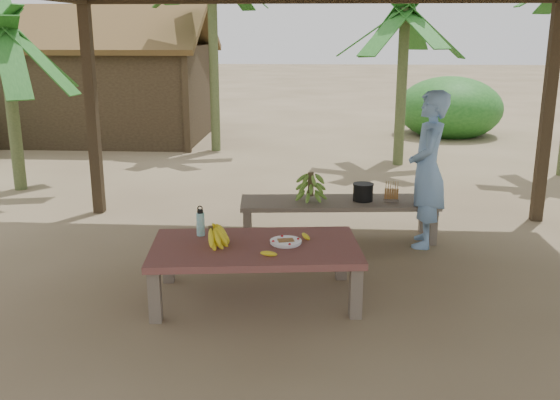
# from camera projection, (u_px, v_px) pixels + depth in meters

# --- Properties ---
(ground) EXTENTS (80.00, 80.00, 0.00)m
(ground) POSITION_uv_depth(u_px,v_px,m) (310.00, 286.00, 5.80)
(ground) COLOR brown
(ground) RESTS_ON ground
(work_table) EXTENTS (1.90, 1.19, 0.50)m
(work_table) POSITION_uv_depth(u_px,v_px,m) (255.00, 252.00, 5.43)
(work_table) COLOR brown
(work_table) RESTS_ON ground
(bench) EXTENTS (2.24, 0.79, 0.45)m
(bench) POSITION_uv_depth(u_px,v_px,m) (338.00, 205.00, 7.04)
(bench) COLOR brown
(bench) RESTS_ON ground
(ripe_banana_bunch) EXTENTS (0.34, 0.31, 0.19)m
(ripe_banana_bunch) POSITION_uv_depth(u_px,v_px,m) (211.00, 235.00, 5.40)
(ripe_banana_bunch) COLOR yellow
(ripe_banana_bunch) RESTS_ON work_table
(plate) EXTENTS (0.28, 0.28, 0.04)m
(plate) POSITION_uv_depth(u_px,v_px,m) (286.00, 242.00, 5.44)
(plate) COLOR white
(plate) RESTS_ON work_table
(loose_banana_front) EXTENTS (0.15, 0.07, 0.04)m
(loose_banana_front) POSITION_uv_depth(u_px,v_px,m) (269.00, 254.00, 5.15)
(loose_banana_front) COLOR yellow
(loose_banana_front) RESTS_ON work_table
(loose_banana_side) EXTENTS (0.11, 0.14, 0.04)m
(loose_banana_side) POSITION_uv_depth(u_px,v_px,m) (306.00, 236.00, 5.58)
(loose_banana_side) COLOR yellow
(loose_banana_side) RESTS_ON work_table
(water_flask) EXTENTS (0.07, 0.07, 0.28)m
(water_flask) POSITION_uv_depth(u_px,v_px,m) (201.00, 223.00, 5.65)
(water_flask) COLOR #3BB7B8
(water_flask) RESTS_ON work_table
(green_banana_stalk) EXTENTS (0.33, 0.33, 0.35)m
(green_banana_stalk) POSITION_uv_depth(u_px,v_px,m) (311.00, 186.00, 6.97)
(green_banana_stalk) COLOR #598C2D
(green_banana_stalk) RESTS_ON bench
(cooking_pot) EXTENTS (0.22, 0.22, 0.19)m
(cooking_pot) POSITION_uv_depth(u_px,v_px,m) (363.00, 192.00, 7.00)
(cooking_pot) COLOR black
(cooking_pot) RESTS_ON bench
(skewer_rack) EXTENTS (0.19, 0.10, 0.24)m
(skewer_rack) POSITION_uv_depth(u_px,v_px,m) (392.00, 191.00, 6.96)
(skewer_rack) COLOR #A57F47
(skewer_rack) RESTS_ON bench
(woman) EXTENTS (0.51, 0.68, 1.70)m
(woman) POSITION_uv_depth(u_px,v_px,m) (427.00, 170.00, 6.72)
(woman) COLOR #6E98D0
(woman) RESTS_ON ground
(hut) EXTENTS (4.40, 3.43, 2.85)m
(hut) POSITION_uv_depth(u_px,v_px,m) (109.00, 88.00, 13.50)
(hut) COLOR black
(hut) RESTS_ON ground
(banana_plant_n) EXTENTS (1.80, 1.80, 2.88)m
(banana_plant_n) POSITION_uv_depth(u_px,v_px,m) (405.00, 25.00, 10.47)
(banana_plant_n) COLOR #596638
(banana_plant_n) RESTS_ON ground
(banana_plant_w) EXTENTS (1.80, 1.80, 2.54)m
(banana_plant_w) POSITION_uv_depth(u_px,v_px,m) (5.00, 48.00, 8.83)
(banana_plant_w) COLOR #596638
(banana_plant_w) RESTS_ON ground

